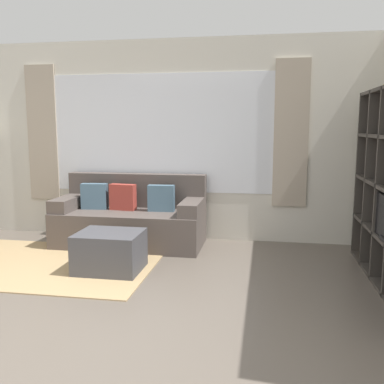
{
  "coord_description": "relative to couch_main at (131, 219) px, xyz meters",
  "views": [
    {
      "loc": [
        1.42,
        -2.88,
        1.54
      ],
      "look_at": [
        0.65,
        1.57,
        0.85
      ],
      "focal_mm": 40.0,
      "sensor_mm": 36.0,
      "label": 1
    }
  ],
  "objects": [
    {
      "name": "ottoman",
      "position": [
        0.11,
        -1.09,
        -0.12
      ],
      "size": [
        0.68,
        0.56,
        0.43
      ],
      "color": "#47474C",
      "rests_on": "ground_plane"
    },
    {
      "name": "area_rug",
      "position": [
        -0.82,
        -0.99,
        -0.33
      ],
      "size": [
        2.73,
        1.7,
        0.01
      ],
      "primitive_type": "cube",
      "color": "tan",
      "rests_on": "ground_plane"
    },
    {
      "name": "ground_plane",
      "position": [
        0.31,
        -2.42,
        -0.33
      ],
      "size": [
        16.0,
        16.0,
        0.0
      ],
      "primitive_type": "plane",
      "color": "#665B51"
    },
    {
      "name": "wall_back",
      "position": [
        0.31,
        0.47,
        1.02
      ],
      "size": [
        6.9,
        0.11,
        2.7
      ],
      "color": "silver",
      "rests_on": "ground_plane"
    },
    {
      "name": "couch_main",
      "position": [
        0.0,
        0.0,
        0.0
      ],
      "size": [
        1.9,
        0.86,
        0.91
      ],
      "color": "#564C47",
      "rests_on": "ground_plane"
    }
  ]
}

